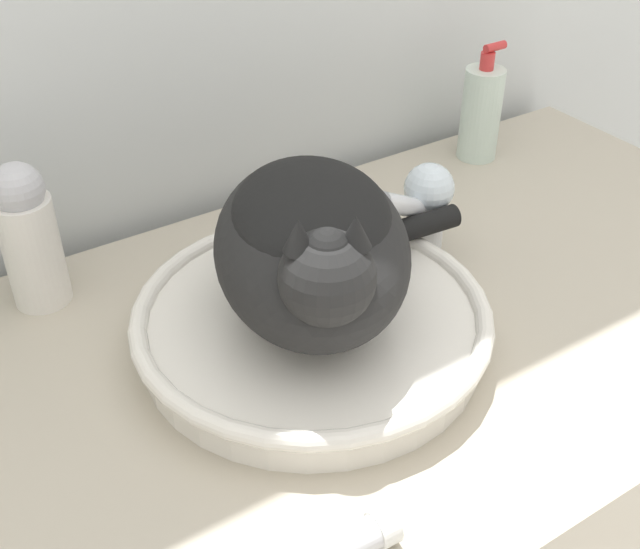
{
  "coord_description": "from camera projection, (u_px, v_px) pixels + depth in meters",
  "views": [
    {
      "loc": [
        -0.39,
        -0.24,
        1.45
      ],
      "look_at": [
        -0.04,
        0.3,
        0.99
      ],
      "focal_mm": 45.0,
      "sensor_mm": 36.0,
      "label": 1
    }
  ],
  "objects": [
    {
      "name": "lotion_bottle_white",
      "position": [
        29.0,
        236.0,
        0.89
      ],
      "size": [
        0.06,
        0.06,
        0.18
      ],
      "color": "white",
      "rests_on": "vanity_counter"
    },
    {
      "name": "faucet",
      "position": [
        424.0,
        202.0,
        0.98
      ],
      "size": [
        0.14,
        0.08,
        0.13
      ],
      "rotation": [
        0.0,
        0.0,
        -2.79
      ],
      "color": "silver",
      "rests_on": "vanity_counter"
    },
    {
      "name": "soap_pump_bottle",
      "position": [
        481.0,
        112.0,
        1.19
      ],
      "size": [
        0.06,
        0.06,
        0.18
      ],
      "color": "silver",
      "rests_on": "vanity_counter"
    },
    {
      "name": "sink_basin",
      "position": [
        312.0,
        323.0,
        0.85
      ],
      "size": [
        0.38,
        0.38,
        0.05
      ],
      "color": "white",
      "rests_on": "vanity_counter"
    },
    {
      "name": "cat",
      "position": [
        313.0,
        243.0,
        0.79
      ],
      "size": [
        0.38,
        0.34,
        0.18
      ],
      "rotation": [
        0.0,
        0.0,
        4.27
      ],
      "color": "black",
      "rests_on": "sink_basin"
    }
  ]
}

